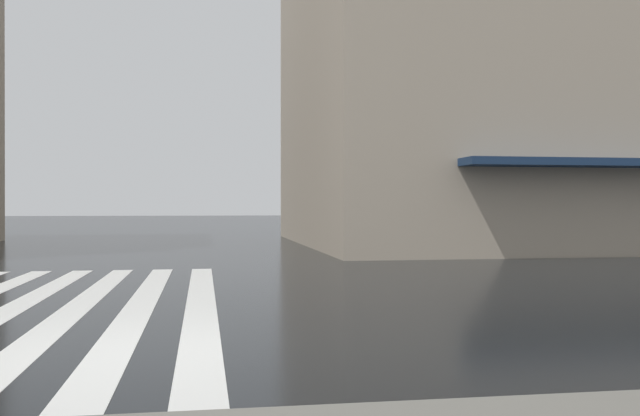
% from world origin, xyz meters
% --- Properties ---
extents(ground_plane, '(220.00, 220.00, 0.00)m').
position_xyz_m(ground_plane, '(0.00, 0.00, 0.00)').
color(ground_plane, black).
extents(zebra_crossing, '(13.00, 6.50, 0.01)m').
position_xyz_m(zebra_crossing, '(4.00, 2.41, 0.00)').
color(zebra_crossing, silver).
rests_on(zebra_crossing, ground_plane).
extents(haussmann_block_corner, '(18.61, 23.90, 19.30)m').
position_xyz_m(haussmann_block_corner, '(21.20, -16.74, 9.45)').
color(haussmann_block_corner, tan).
rests_on(haussmann_block_corner, ground_plane).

